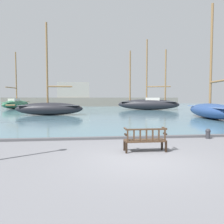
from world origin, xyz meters
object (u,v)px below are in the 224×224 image
object	(u,v)px
park_bench	(145,139)
sailboat_mid_starboard	(148,103)
sailboat_outer_starboard	(211,110)
mooring_bollard	(208,133)
sailboat_centre_channel	(16,104)
sailboat_distant_harbor	(49,108)

from	to	relation	value
park_bench	sailboat_mid_starboard	bearing A→B (deg)	73.76
sailboat_outer_starboard	mooring_bollard	world-z (taller)	sailboat_outer_starboard
sailboat_centre_channel	sailboat_distant_harbor	bearing A→B (deg)	-62.84
sailboat_mid_starboard	sailboat_outer_starboard	world-z (taller)	sailboat_mid_starboard
sailboat_outer_starboard	sailboat_centre_channel	bearing A→B (deg)	136.66
sailboat_outer_starboard	sailboat_distant_harbor	xyz separation A→B (m)	(-16.84, 6.28, 0.01)
sailboat_mid_starboard	sailboat_centre_channel	world-z (taller)	sailboat_mid_starboard
sailboat_distant_harbor	park_bench	bearing A→B (deg)	-70.37
sailboat_mid_starboard	sailboat_outer_starboard	distance (m)	17.50
mooring_bollard	sailboat_mid_starboard	bearing A→B (deg)	80.16
sailboat_centre_channel	sailboat_mid_starboard	bearing A→B (deg)	-16.66
sailboat_mid_starboard	sailboat_distant_harbor	distance (m)	19.01
park_bench	sailboat_outer_starboard	size ratio (longest dim) A/B	0.14
sailboat_mid_starboard	mooring_bollard	distance (m)	28.00
park_bench	sailboat_distant_harbor	size ratio (longest dim) A/B	0.15
mooring_bollard	park_bench	bearing A→B (deg)	-149.50
sailboat_mid_starboard	sailboat_centre_channel	distance (m)	26.03
park_bench	sailboat_centre_channel	xyz separation A→B (m)	(-16.23, 37.35, 0.60)
sailboat_mid_starboard	sailboat_centre_channel	size ratio (longest dim) A/B	1.11
sailboat_distant_harbor	mooring_bollard	distance (m)	19.56
sailboat_outer_starboard	sailboat_mid_starboard	bearing A→B (deg)	94.75
park_bench	sailboat_distant_harbor	bearing A→B (deg)	109.63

